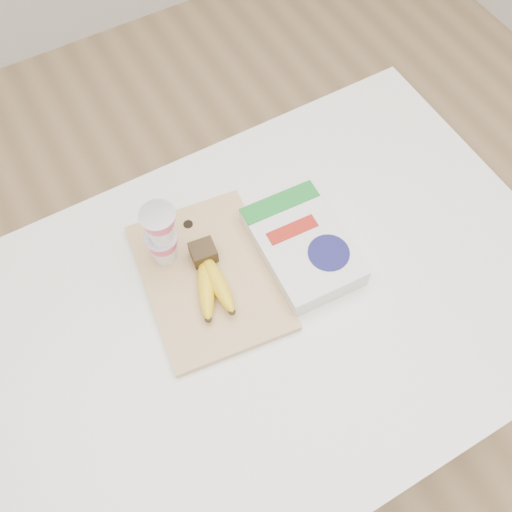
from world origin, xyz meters
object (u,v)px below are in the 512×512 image
Objects in this scene: bananas at (210,278)px; cereal_box at (302,246)px; cutting_board at (209,277)px; table at (261,376)px; yogurt_stack at (161,235)px.

cereal_box is (0.19, -0.02, -0.01)m from bananas.
cutting_board is 1.99× the size of bananas.
table is 0.50m from cereal_box.
cereal_box is at bearing 26.88° from table.
cereal_box is at bearing -25.62° from yogurt_stack.
cutting_board is at bearing -54.98° from yogurt_stack.
cutting_board reaches higher than table.
yogurt_stack is at bearing 132.38° from cutting_board.
bananas is at bearing 127.55° from table.
cereal_box reaches higher than table.
bananas reaches higher than cereal_box.
yogurt_stack is 0.28m from cereal_box.
bananas is 0.12m from yogurt_stack.
table is 7.14× the size of bananas.
cutting_board is 1.35× the size of cereal_box.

